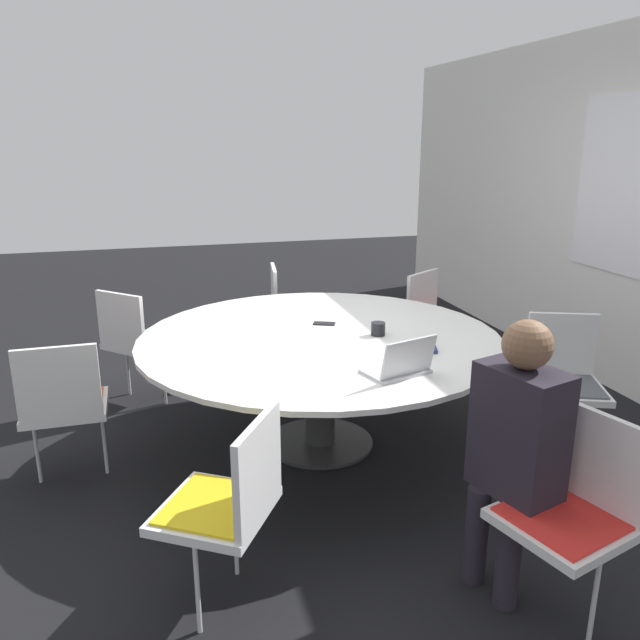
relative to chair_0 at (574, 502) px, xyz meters
The scene contains 15 objects.
ground_plane 1.86m from the chair_0, 161.65° to the right, with size 16.00×16.00×0.00m, color black.
conference_table 1.79m from the chair_0, 161.65° to the right, with size 2.21×2.21×0.73m.
chair_0 is the anchor object (origin of this frame).
chair_1 1.47m from the chair_0, 145.12° to the left, with size 0.55×0.56×0.86m.
chair_2 2.64m from the chair_0, 165.99° to the left, with size 0.59×0.60×0.86m.
chair_3 3.19m from the chair_0, behind, with size 0.50×0.48×0.86m.
chair_4 3.16m from the chair_0, 148.16° to the right, with size 0.61×0.61×0.86m.
chair_5 2.60m from the chair_0, 128.18° to the right, with size 0.43×0.45×0.86m.
chair_6 1.36m from the chair_0, 107.33° to the right, with size 0.60×0.59×0.86m.
person_0 0.32m from the chair_0, 144.79° to the right, with size 0.41×0.33×1.21m.
laptop 1.04m from the chair_0, 159.97° to the right, with size 0.31×0.37×0.21m.
spiral_notebook 1.31m from the chair_0, behind, with size 0.21×0.25×0.02m.
coffee_cup 1.64m from the chair_0, behind, with size 0.09×0.09×0.08m.
cell_phone 1.99m from the chair_0, 166.32° to the right, with size 0.12×0.16×0.01m.
handbag 3.05m from the chair_0, 169.20° to the left, with size 0.36×0.16×0.28m.
Camera 1 is at (3.49, -0.98, 1.89)m, focal length 35.00 mm.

